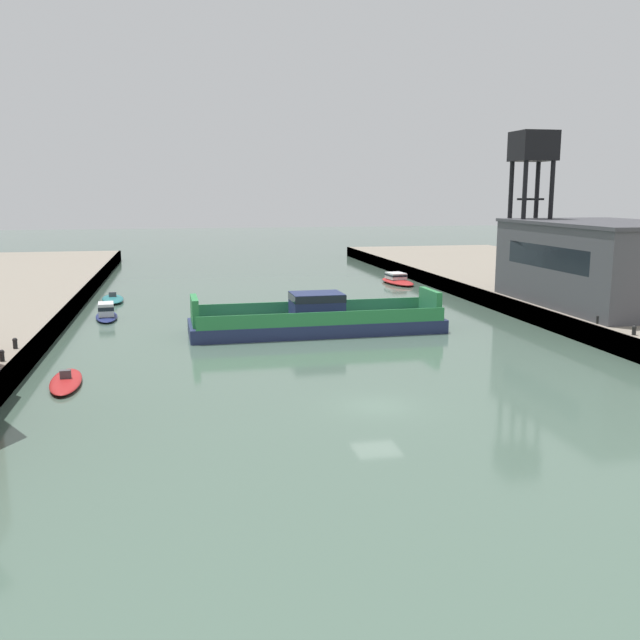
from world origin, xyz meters
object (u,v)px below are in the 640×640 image
moored_boat_near_left (397,280)px  warehouse_shed (607,263)px  moored_boat_mid_left (106,313)px  chain_ferry (317,320)px  moored_boat_near_right (113,299)px  crane_tower (532,164)px  moored_boat_mid_right (66,381)px

moored_boat_near_left → warehouse_shed: (9.83, -30.03, 4.86)m
moored_boat_near_left → warehouse_shed: bearing=-71.9°
moored_boat_mid_left → chain_ferry: bearing=-29.1°
moored_boat_near_left → moored_boat_near_right: moored_boat_near_left is taller
moored_boat_near_left → crane_tower: size_ratio=0.52×
moored_boat_near_left → warehouse_shed: 31.97m
moored_boat_near_left → crane_tower: 26.88m
moored_boat_near_right → moored_boat_mid_left: bearing=-88.1°
moored_boat_mid_left → moored_boat_mid_right: moored_boat_mid_left is taller
chain_ferry → moored_boat_mid_left: chain_ferry is taller
chain_ferry → moored_boat_near_left: (16.33, 29.01, -0.53)m
moored_boat_near_right → crane_tower: crane_tower is taller
chain_ferry → warehouse_shed: 26.53m
crane_tower → moored_boat_mid_left: bearing=175.4°
chain_ferry → moored_boat_mid_right: chain_ferry is taller
moored_boat_mid_left → warehouse_shed: (44.12, -11.00, 4.77)m
chain_ferry → moored_boat_near_right: bearing=131.3°
chain_ferry → moored_boat_near_right: (-18.33, 20.83, -0.77)m
chain_ferry → crane_tower: bearing=16.7°
moored_boat_mid_left → crane_tower: (40.51, -3.23, 13.63)m
moored_boat_near_right → moored_boat_mid_left: (0.36, -10.85, 0.33)m
moored_boat_mid_left → warehouse_shed: size_ratio=0.34×
crane_tower → chain_ferry: bearing=-163.3°
moored_boat_near_right → chain_ferry: bearing=-48.7°
chain_ferry → moored_boat_mid_right: 22.36m
moored_boat_mid_right → chain_ferry: bearing=35.5°
moored_boat_near_left → warehouse_shed: warehouse_shed is taller
chain_ferry → crane_tower: (22.55, 6.75, 13.20)m
moored_boat_mid_right → moored_boat_mid_left: bearing=89.4°
chain_ferry → moored_boat_mid_right: bearing=-144.5°
moored_boat_mid_right → moored_boat_near_right: bearing=90.2°
moored_boat_mid_left → crane_tower: bearing=-4.6°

